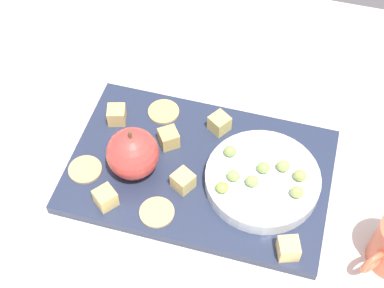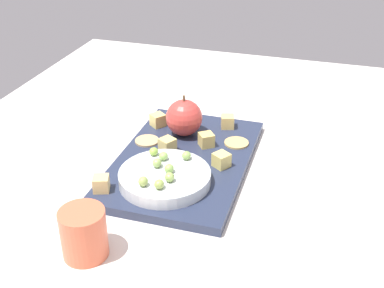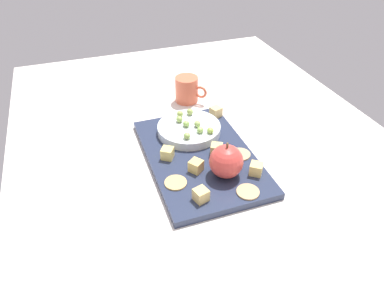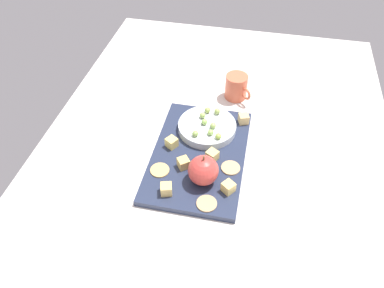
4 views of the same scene
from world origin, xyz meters
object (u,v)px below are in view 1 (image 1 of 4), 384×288
Objects in this scene: cheese_cube_4 at (169,138)px; grape_2 at (230,151)px; cheese_cube_5 at (182,183)px; grape_0 at (283,166)px; serving_dish at (262,180)px; grape_4 at (300,176)px; platter at (200,171)px; grape_1 at (263,168)px; cheese_cube_2 at (288,249)px; grape_5 at (252,181)px; cheese_cube_3 at (105,198)px; grape_6 at (234,176)px; apple_whole at (133,154)px; grape_7 at (222,188)px; grape_3 at (297,192)px; cheese_cube_0 at (117,115)px; cracker_1 at (85,170)px; cheese_cube_1 at (219,123)px; cracker_2 at (157,212)px; cracker_0 at (164,112)px.

cheese_cube_4 is 1.47× the size of grape_2.
cheese_cube_4 and cheese_cube_5 have the same top height.
serving_dish is at bearing 36.41° from grape_0.
grape_0 is at bearing -20.89° from grape_4.
platter is 10.23cm from grape_1.
grape_4 is at bearing -87.83° from cheese_cube_2.
serving_dish is 3.05cm from grape_5.
cheese_cube_3 is 1.47× the size of grape_6.
grape_2 is (-13.49, -4.78, -0.80)cm from apple_whole.
platter is at bearing -45.57° from grape_7.
grape_3 is at bearing 164.61° from cheese_cube_4.
cheese_cube_2 is (-30.26, 15.87, 0.00)cm from cheese_cube_0.
grape_1 is (-15.22, 2.77, 1.73)cm from cheese_cube_4.
cheese_cube_0 is 0.55× the size of cracker_1.
grape_7 is (3.87, 2.13, -0.09)cm from grape_5.
cheese_cube_1 is at bearing -144.37° from cheese_cube_4.
serving_dish is 6.08× the size of cheese_cube_3.
serving_dish is 3.33× the size of cracker_2.
cracker_2 is 2.69× the size of grape_0.
cheese_cube_3 is at bearing 23.49° from serving_dish.
cheese_cube_4 is 0.55× the size of cracker_1.
grape_4 is at bearing -154.52° from grape_7.
cheese_cube_3 is 13.88cm from cheese_cube_4.
cracker_0 is at bearing -98.97° from cheese_cube_3.
grape_1 is 1.00× the size of grape_3.
grape_2 is at bearing -23.82° from serving_dish.
grape_5 is (3.81, 3.76, 0.00)cm from grape_0.
serving_dish is 6.08× the size of cheese_cube_1.
grape_3 reaches higher than grape_4.
cracker_1 is at bearing 4.64° from grape_3.
serving_dish reaches higher than cracker_2.
grape_3 is (-5.16, 2.07, 2.04)cm from serving_dish.
cracker_2 is at bearing 29.75° from grape_7.
grape_4 is at bearing -89.20° from grape_3.
cracker_0 is at bearing -20.19° from grape_4.
platter is 14.11× the size of cheese_cube_3.
grape_3 is at bearing -169.22° from grape_7.
cracker_0 is 1.00× the size of cracker_1.
cheese_cube_2 is at bearing 127.27° from cheese_cube_1.
grape_6 is (4.05, 1.66, 1.92)cm from serving_dish.
cheese_cube_0 is (5.74, -8.20, -2.52)cm from apple_whole.
grape_3 reaches higher than cheese_cube_3.
cracker_1 is at bearing -18.27° from cracker_2.
grape_0 reaches higher than cracker_0.
grape_2 is at bearing 173.30° from cheese_cube_4.
cracker_1 is at bearing 9.94° from grape_4.
grape_7 is at bearing 65.04° from grape_6.
cheese_cube_1 is 1.00× the size of cheese_cube_2.
cheese_cube_0 is 1.47× the size of grape_2.
cheese_cube_3 is at bearing 81.03° from cracker_0.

